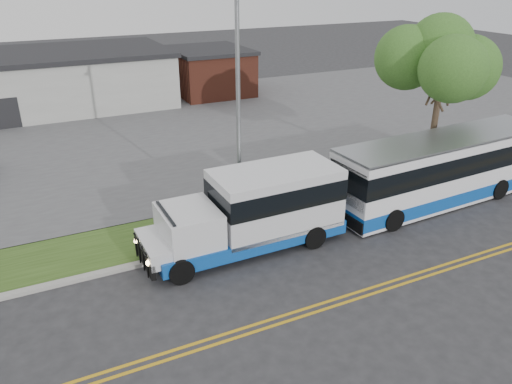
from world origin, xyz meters
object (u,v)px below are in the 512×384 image
tree_east (444,59)px  shuttle_bus (257,208)px  streetlight_near (239,105)px  transit_bus (443,169)px

tree_east → shuttle_bus: tree_east is taller
streetlight_near → transit_bus: bearing=-12.6°
streetlight_near → shuttle_bus: streetlight_near is taller
streetlight_near → tree_east: bearing=1.4°
tree_east → streetlight_near: size_ratio=0.88×
tree_east → transit_bus: bearing=-122.2°
transit_bus → shuttle_bus: bearing=177.3°
tree_east → transit_bus: tree_east is taller
shuttle_bus → transit_bus: size_ratio=0.70×
transit_bus → tree_east: bearing=55.1°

